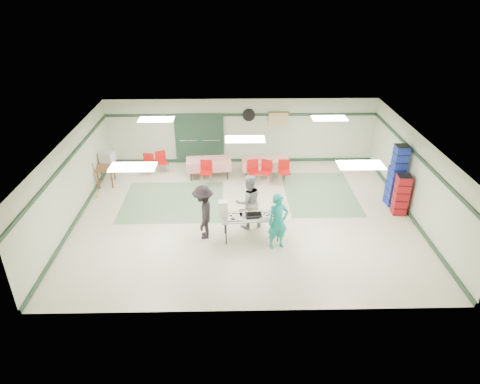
{
  "coord_description": "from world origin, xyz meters",
  "views": [
    {
      "loc": [
        -0.41,
        -12.26,
        7.27
      ],
      "look_at": [
        -0.16,
        -0.3,
        1.02
      ],
      "focal_mm": 32.0,
      "sensor_mm": 36.0,
      "label": 1
    }
  ],
  "objects_px": {
    "crate_stack_blue_b": "(397,176)",
    "volunteer_grey": "(248,202)",
    "chair_a": "(266,169)",
    "crate_stack_red": "(401,195)",
    "chair_loose_a": "(161,160)",
    "printer_table": "(105,169)",
    "chair_loose_b": "(148,162)",
    "dining_table_a": "(265,163)",
    "chair_c": "(284,169)",
    "office_printer": "(107,157)",
    "serving_table": "(251,217)",
    "chair_b": "(253,169)",
    "volunteer_teal": "(278,222)",
    "broom": "(96,179)",
    "dining_table_b": "(209,164)",
    "crate_stack_blue_a": "(394,186)",
    "chair_d": "(206,170)",
    "volunteer_dark": "(203,212)"
  },
  "relations": [
    {
      "from": "chair_a",
      "to": "printer_table",
      "type": "relative_size",
      "value": 0.92
    },
    {
      "from": "chair_loose_a",
      "to": "printer_table",
      "type": "relative_size",
      "value": 0.9
    },
    {
      "from": "serving_table",
      "to": "dining_table_b",
      "type": "xyz_separation_m",
      "value": [
        -1.46,
        4.31,
        -0.15
      ]
    },
    {
      "from": "chair_c",
      "to": "printer_table",
      "type": "bearing_deg",
      "value": 178.83
    },
    {
      "from": "dining_table_a",
      "to": "chair_loose_b",
      "type": "relative_size",
      "value": 2.05
    },
    {
      "from": "chair_b",
      "to": "chair_loose_a",
      "type": "height_order",
      "value": "chair_b"
    },
    {
      "from": "chair_d",
      "to": "chair_loose_b",
      "type": "height_order",
      "value": "chair_d"
    },
    {
      "from": "office_printer",
      "to": "crate_stack_red",
      "type": "bearing_deg",
      "value": -2.82
    },
    {
      "from": "crate_stack_blue_b",
      "to": "broom",
      "type": "bearing_deg",
      "value": 175.29
    },
    {
      "from": "chair_b",
      "to": "chair_loose_b",
      "type": "height_order",
      "value": "chair_b"
    },
    {
      "from": "chair_a",
      "to": "crate_stack_red",
      "type": "distance_m",
      "value": 4.9
    },
    {
      "from": "chair_c",
      "to": "crate_stack_red",
      "type": "height_order",
      "value": "crate_stack_red"
    },
    {
      "from": "chair_c",
      "to": "crate_stack_blue_b",
      "type": "distance_m",
      "value": 4.04
    },
    {
      "from": "chair_loose_a",
      "to": "chair_loose_b",
      "type": "distance_m",
      "value": 0.53
    },
    {
      "from": "chair_loose_b",
      "to": "broom",
      "type": "distance_m",
      "value": 2.36
    },
    {
      "from": "dining_table_b",
      "to": "crate_stack_red",
      "type": "xyz_separation_m",
      "value": [
        6.46,
        -2.96,
        0.13
      ]
    },
    {
      "from": "volunteer_teal",
      "to": "broom",
      "type": "relative_size",
      "value": 1.31
    },
    {
      "from": "chair_b",
      "to": "chair_loose_a",
      "type": "xyz_separation_m",
      "value": [
        -3.61,
        1.04,
        -0.02
      ]
    },
    {
      "from": "chair_c",
      "to": "chair_loose_a",
      "type": "xyz_separation_m",
      "value": [
        -4.78,
        1.04,
        -0.02
      ]
    },
    {
      "from": "volunteer_grey",
      "to": "chair_c",
      "type": "relative_size",
      "value": 1.92
    },
    {
      "from": "serving_table",
      "to": "chair_b",
      "type": "bearing_deg",
      "value": 81.84
    },
    {
      "from": "crate_stack_blue_a",
      "to": "printer_table",
      "type": "bearing_deg",
      "value": 170.34
    },
    {
      "from": "crate_stack_blue_b",
      "to": "volunteer_grey",
      "type": "bearing_deg",
      "value": -165.57
    },
    {
      "from": "dining_table_a",
      "to": "chair_loose_a",
      "type": "relative_size",
      "value": 1.98
    },
    {
      "from": "volunteer_grey",
      "to": "printer_table",
      "type": "height_order",
      "value": "volunteer_grey"
    },
    {
      "from": "volunteer_dark",
      "to": "chair_loose_a",
      "type": "bearing_deg",
      "value": -157.88
    },
    {
      "from": "volunteer_grey",
      "to": "dining_table_a",
      "type": "distance_m",
      "value": 3.76
    },
    {
      "from": "chair_c",
      "to": "crate_stack_red",
      "type": "bearing_deg",
      "value": -34.88
    },
    {
      "from": "volunteer_dark",
      "to": "dining_table_a",
      "type": "height_order",
      "value": "volunteer_dark"
    },
    {
      "from": "chair_c",
      "to": "dining_table_b",
      "type": "bearing_deg",
      "value": 167.98
    },
    {
      "from": "dining_table_a",
      "to": "broom",
      "type": "xyz_separation_m",
      "value": [
        -6.12,
        -1.51,
        0.11
      ]
    },
    {
      "from": "chair_d",
      "to": "chair_loose_b",
      "type": "relative_size",
      "value": 1.07
    },
    {
      "from": "printer_table",
      "to": "chair_loose_a",
      "type": "bearing_deg",
      "value": 20.6
    },
    {
      "from": "serving_table",
      "to": "crate_stack_blue_b",
      "type": "height_order",
      "value": "crate_stack_blue_b"
    },
    {
      "from": "volunteer_teal",
      "to": "chair_d",
      "type": "bearing_deg",
      "value": 100.21
    },
    {
      "from": "office_printer",
      "to": "broom",
      "type": "height_order",
      "value": "broom"
    },
    {
      "from": "chair_a",
      "to": "crate_stack_blue_b",
      "type": "bearing_deg",
      "value": -0.34
    },
    {
      "from": "chair_loose_a",
      "to": "crate_stack_blue_b",
      "type": "relative_size",
      "value": 0.41
    },
    {
      "from": "dining_table_b",
      "to": "broom",
      "type": "xyz_separation_m",
      "value": [
        -3.92,
        -1.51,
        0.11
      ]
    },
    {
      "from": "office_printer",
      "to": "chair_b",
      "type": "bearing_deg",
      "value": 8.04
    },
    {
      "from": "crate_stack_blue_a",
      "to": "broom",
      "type": "height_order",
      "value": "crate_stack_blue_a"
    },
    {
      "from": "serving_table",
      "to": "chair_loose_b",
      "type": "relative_size",
      "value": 2.12
    },
    {
      "from": "serving_table",
      "to": "chair_loose_a",
      "type": "distance_m",
      "value": 5.85
    },
    {
      "from": "chair_loose_a",
      "to": "chair_a",
      "type": "bearing_deg",
      "value": -40.64
    },
    {
      "from": "serving_table",
      "to": "volunteer_teal",
      "type": "height_order",
      "value": "volunteer_teal"
    },
    {
      "from": "crate_stack_blue_a",
      "to": "printer_table",
      "type": "relative_size",
      "value": 1.4
    },
    {
      "from": "chair_loose_a",
      "to": "crate_stack_red",
      "type": "height_order",
      "value": "crate_stack_red"
    },
    {
      "from": "volunteer_grey",
      "to": "dining_table_b",
      "type": "relative_size",
      "value": 1.0
    },
    {
      "from": "chair_loose_b",
      "to": "office_printer",
      "type": "bearing_deg",
      "value": -158.02
    },
    {
      "from": "chair_a",
      "to": "dining_table_a",
      "type": "bearing_deg",
      "value": 111.24
    }
  ]
}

